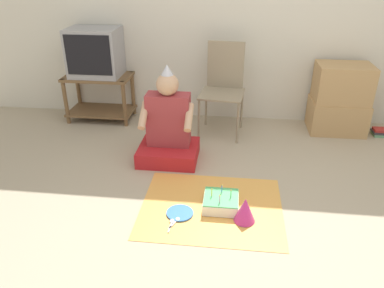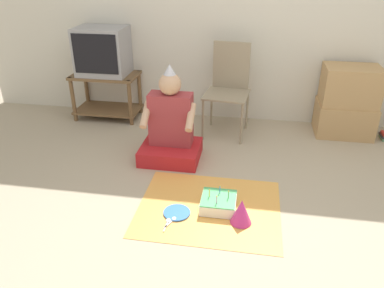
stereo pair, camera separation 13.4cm
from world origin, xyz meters
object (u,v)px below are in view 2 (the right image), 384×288
object	(u,v)px
birthday_cake	(219,203)
paper_plate	(177,213)
tv	(103,51)
party_hat_blue	(241,211)
cardboard_box_stack	(347,102)
folding_chair	(229,84)
person_seated	(171,130)

from	to	relation	value
birthday_cake	paper_plate	world-z (taller)	birthday_cake
tv	birthday_cake	world-z (taller)	tv
party_hat_blue	paper_plate	world-z (taller)	party_hat_blue
birthday_cake	party_hat_blue	bearing A→B (deg)	-39.35
tv	cardboard_box_stack	bearing A→B (deg)	-0.61
folding_chair	cardboard_box_stack	size ratio (longest dim) A/B	1.29
party_hat_blue	paper_plate	distance (m)	0.48
birthday_cake	paper_plate	xyz separation A→B (m)	(-0.30, -0.12, -0.04)
person_seated	party_hat_blue	xyz separation A→B (m)	(0.70, -0.86, -0.19)
party_hat_blue	tv	bearing A→B (deg)	133.49
person_seated	birthday_cake	size ratio (longest dim) A/B	3.41
folding_chair	paper_plate	distance (m)	1.64
birthday_cake	party_hat_blue	distance (m)	0.23
tv	party_hat_blue	size ratio (longest dim) A/B	2.90
folding_chair	party_hat_blue	bearing A→B (deg)	-81.48
cardboard_box_stack	paper_plate	world-z (taller)	cardboard_box_stack
person_seated	paper_plate	xyz separation A→B (m)	(0.22, -0.84, -0.28)
party_hat_blue	cardboard_box_stack	bearing A→B (deg)	59.79
tv	party_hat_blue	bearing A→B (deg)	-46.51
paper_plate	party_hat_blue	bearing A→B (deg)	-3.07
cardboard_box_stack	paper_plate	distance (m)	2.24
tv	paper_plate	world-z (taller)	tv
tv	person_seated	distance (m)	1.36
folding_chair	paper_plate	bearing A→B (deg)	-98.79
party_hat_blue	paper_plate	bearing A→B (deg)	176.93
person_seated	party_hat_blue	size ratio (longest dim) A/B	4.75
folding_chair	person_seated	bearing A→B (deg)	-123.47
tv	folding_chair	size ratio (longest dim) A/B	0.58
paper_plate	tv	bearing A→B (deg)	124.43
cardboard_box_stack	party_hat_blue	world-z (taller)	cardboard_box_stack
cardboard_box_stack	birthday_cake	bearing A→B (deg)	-126.83
folding_chair	paper_plate	world-z (taller)	folding_chair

